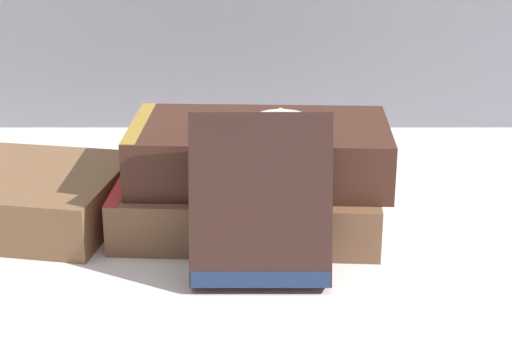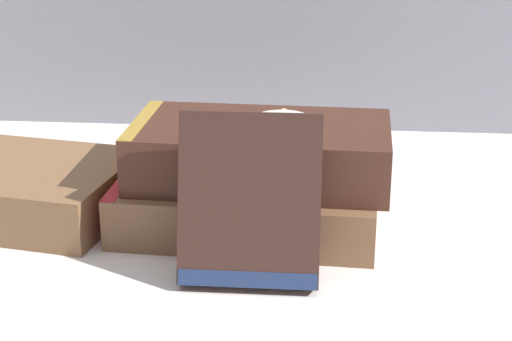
{
  "view_description": "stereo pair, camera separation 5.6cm",
  "coord_description": "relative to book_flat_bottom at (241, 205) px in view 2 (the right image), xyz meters",
  "views": [
    {
      "loc": [
        0.02,
        -0.63,
        0.3
      ],
      "look_at": [
        0.02,
        0.02,
        0.06
      ],
      "focal_mm": 60.0,
      "sensor_mm": 36.0,
      "label": 1
    },
    {
      "loc": [
        0.08,
        -0.63,
        0.3
      ],
      "look_at": [
        0.02,
        0.02,
        0.06
      ],
      "focal_mm": 60.0,
      "sensor_mm": 36.0,
      "label": 2
    }
  ],
  "objects": [
    {
      "name": "reading_glasses",
      "position": [
        -0.04,
        0.13,
        -0.02
      ],
      "size": [
        0.11,
        0.06,
        0.0
      ],
      "rotation": [
        0.0,
        0.0,
        0.13
      ],
      "color": "#4C3828",
      "rests_on": "ground_plane"
    },
    {
      "name": "book_side_left",
      "position": [
        -0.21,
        0.02,
        0.0
      ],
      "size": [
        0.22,
        0.17,
        0.05
      ],
      "rotation": [
        0.0,
        0.0,
        -0.18
      ],
      "color": "brown",
      "rests_on": "ground_plane"
    },
    {
      "name": "book_flat_bottom",
      "position": [
        0.0,
        0.0,
        0.0
      ],
      "size": [
        0.22,
        0.14,
        0.04
      ],
      "rotation": [
        0.0,
        0.0,
        -0.06
      ],
      "color": "brown",
      "rests_on": "ground_plane"
    },
    {
      "name": "ground_plane",
      "position": [
        -0.01,
        -0.04,
        -0.02
      ],
      "size": [
        3.0,
        3.0,
        0.0
      ],
      "primitive_type": "plane",
      "color": "silver"
    },
    {
      "name": "pocket_watch",
      "position": [
        0.03,
        0.01,
        0.07
      ],
      "size": [
        0.05,
        0.05,
        0.01
      ],
      "color": "silver",
      "rests_on": "book_flat_top"
    },
    {
      "name": "book_flat_top",
      "position": [
        0.01,
        0.01,
        0.05
      ],
      "size": [
        0.22,
        0.12,
        0.05
      ],
      "rotation": [
        0.0,
        0.0,
        -0.04
      ],
      "color": "#422319",
      "rests_on": "book_flat_bottom"
    },
    {
      "name": "book_leaning_front",
      "position": [
        0.02,
        -0.09,
        0.04
      ],
      "size": [
        0.1,
        0.06,
        0.13
      ],
      "rotation": [
        -0.28,
        0.0,
        0.0
      ],
      "color": "#331E19",
      "rests_on": "ground_plane"
    }
  ]
}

